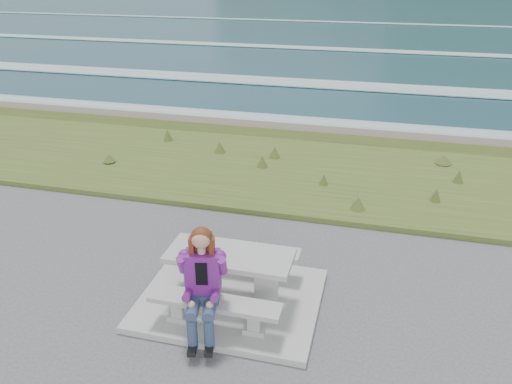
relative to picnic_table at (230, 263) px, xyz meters
The scene contains 8 objects.
concrete_slab 0.63m from the picnic_table, behind, with size 2.60×2.10×0.10m, color #A5A4A0.
picnic_table is the anchor object (origin of this frame).
bench_landward 0.74m from the picnic_table, 90.00° to the right, with size 1.80×0.35×0.45m.
bench_seaward 0.74m from the picnic_table, 90.00° to the left, with size 1.80×0.35×0.45m.
grass_verge 5.05m from the picnic_table, 90.00° to the left, with size 160.00×4.50×0.22m, color #3B501E.
shore_drop 7.93m from the picnic_table, 90.00° to the left, with size 160.00×0.80×2.20m, color brown.
ocean 25.21m from the picnic_table, 90.00° to the left, with size 1600.00×1600.00×0.09m.
seated_woman 0.85m from the picnic_table, 97.46° to the right, with size 0.58×0.84×1.51m.
Camera 1 is at (1.86, -5.73, 4.64)m, focal length 35.00 mm.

